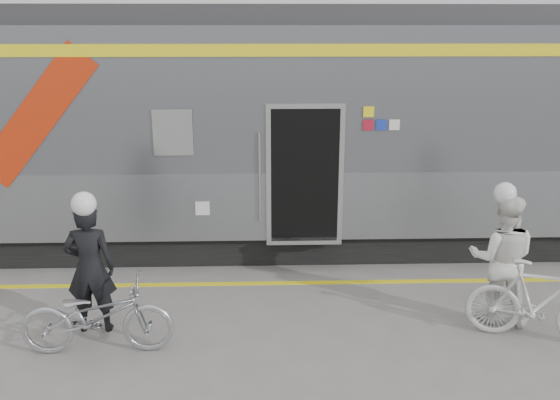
{
  "coord_description": "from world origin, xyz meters",
  "views": [
    {
      "loc": [
        -0.46,
        -6.18,
        3.82
      ],
      "look_at": [
        -0.21,
        1.6,
        1.5
      ],
      "focal_mm": 38.0,
      "sensor_mm": 36.0,
      "label": 1
    }
  ],
  "objects_px": {
    "man": "(90,268)",
    "bicycle_right": "(540,301)",
    "bicycle_left": "(97,316)",
    "woman": "(502,259)"
  },
  "relations": [
    {
      "from": "man",
      "to": "bicycle_left",
      "type": "xyz_separation_m",
      "value": [
        0.2,
        -0.55,
        -0.39
      ]
    },
    {
      "from": "man",
      "to": "bicycle_right",
      "type": "xyz_separation_m",
      "value": [
        5.61,
        -0.44,
        -0.33
      ]
    },
    {
      "from": "woman",
      "to": "bicycle_right",
      "type": "height_order",
      "value": "woman"
    },
    {
      "from": "bicycle_left",
      "to": "woman",
      "type": "bearing_deg",
      "value": -84.42
    },
    {
      "from": "man",
      "to": "bicycle_left",
      "type": "distance_m",
      "value": 0.7
    },
    {
      "from": "bicycle_left",
      "to": "bicycle_right",
      "type": "height_order",
      "value": "bicycle_right"
    },
    {
      "from": "man",
      "to": "bicycle_left",
      "type": "relative_size",
      "value": 0.95
    },
    {
      "from": "bicycle_right",
      "to": "bicycle_left",
      "type": "bearing_deg",
      "value": 109.74
    },
    {
      "from": "man",
      "to": "bicycle_right",
      "type": "height_order",
      "value": "man"
    },
    {
      "from": "bicycle_left",
      "to": "woman",
      "type": "relative_size",
      "value": 1.04
    }
  ]
}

